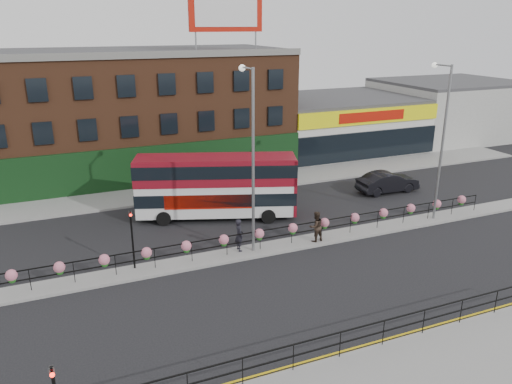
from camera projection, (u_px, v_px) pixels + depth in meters
name	position (u px, v px, depth m)	size (l,w,h in m)	color
ground	(276.00, 248.00, 28.83)	(120.00, 120.00, 0.00)	black
south_pavement	(413.00, 375.00, 18.32)	(60.00, 4.00, 0.15)	gray
north_pavement	(212.00, 187.00, 39.28)	(60.00, 4.00, 0.15)	gray
median	(276.00, 247.00, 28.80)	(60.00, 1.60, 0.15)	gray
yellow_line_inner	(376.00, 342.00, 20.35)	(60.00, 0.10, 0.01)	gold
yellow_line_outer	(379.00, 344.00, 20.20)	(60.00, 0.10, 0.01)	gold
brick_building	(138.00, 111.00, 43.15)	(25.00, 12.21, 10.30)	brown
supermarket	(336.00, 123.00, 51.21)	(15.00, 12.25, 5.30)	silver
warehouse_east	(448.00, 109.00, 56.54)	(14.50, 12.00, 6.30)	#A4A49F
billboard	(226.00, 12.00, 38.60)	(6.00, 0.29, 4.40)	#A61306
median_railing	(276.00, 232.00, 28.49)	(30.04, 0.56, 1.23)	black
south_railing	(340.00, 339.00, 18.96)	(20.04, 0.05, 1.12)	black
double_decker_bus	(217.00, 181.00, 32.55)	(10.62, 5.79, 4.20)	silver
car	(388.00, 182.00, 38.20)	(4.87, 1.78, 1.59)	black
pedestrian_a	(239.00, 235.00, 27.93)	(0.46, 0.70, 1.89)	black
pedestrian_b	(316.00, 226.00, 29.14)	(0.98, 0.81, 1.84)	black
lamp_column_west	(251.00, 146.00, 26.53)	(0.36, 1.78, 10.13)	gray
lamp_column_east	(441.00, 130.00, 31.21)	(0.36, 1.74, 9.89)	gray
traffic_light_median	(131.00, 227.00, 25.45)	(0.15, 0.28, 3.65)	black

